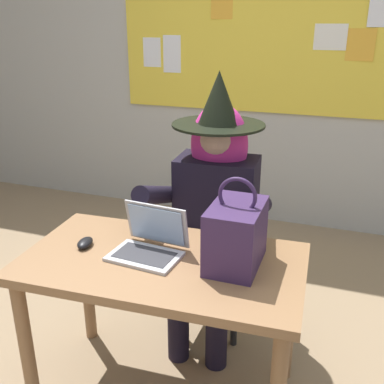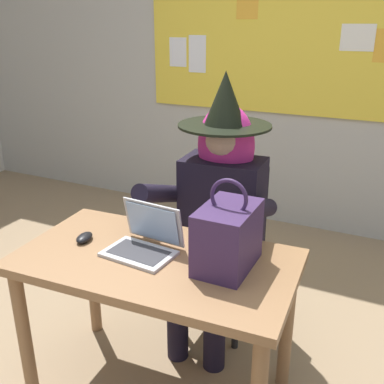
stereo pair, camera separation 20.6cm
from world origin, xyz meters
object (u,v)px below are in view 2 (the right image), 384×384
Objects in this scene: laptop at (144,241)px; handbag at (228,236)px; computer_mouse at (85,237)px; person_costumed at (219,196)px; chair_at_desk at (226,236)px; desk_main at (156,279)px.

handbag reaches higher than laptop.
computer_mouse is at bearing -168.28° from laptop.
person_costumed reaches higher than computer_mouse.
desk_main is at bearing -3.49° from chair_at_desk.
computer_mouse is (-0.42, -0.69, 0.21)m from chair_at_desk.
laptop is at bearing -174.50° from handbag.
chair_at_desk is (0.05, 0.68, -0.09)m from desk_main.
desk_main is 0.69m from chair_at_desk.
handbag is at bearing 22.51° from chair_at_desk.
desk_main is 11.70× the size of computer_mouse.
chair_at_desk is at bearing 83.87° from laptop.
computer_mouse is 0.68m from handbag.
laptop is (-0.07, 0.03, 0.15)m from desk_main.
chair_at_desk is 0.84m from computer_mouse.
computer_mouse is (-0.42, -0.57, -0.07)m from person_costumed.
laptop is at bearing -16.53° from person_costumed.
desk_main is 0.39m from handbag.
handbag reaches higher than chair_at_desk.
handbag reaches higher than desk_main.
handbag is (0.30, 0.06, 0.24)m from desk_main.
computer_mouse is at bearing -178.69° from desk_main.
handbag is at bearing -3.47° from computer_mouse.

